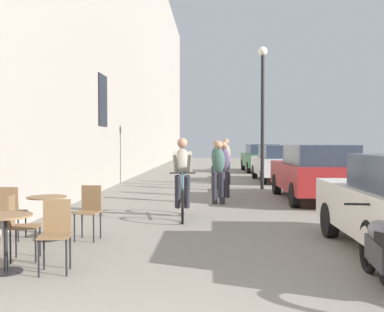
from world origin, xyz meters
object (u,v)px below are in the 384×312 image
(cafe_chair_mid_toward_wall, at_px, (89,208))
(pedestrian_far, at_px, (216,162))
(cafe_table_mid, at_px, (47,208))
(parked_car_second, at_px, (315,172))
(street_lamp, at_px, (263,99))
(cafe_chair_mid_toward_street, at_px, (10,209))
(cafe_chair_near_toward_street, at_px, (56,230))
(cafe_chair_near_toward_wall, at_px, (20,223))
(pedestrian_mid, at_px, (224,166))
(cyclist_on_bicycle, at_px, (182,180))
(pedestrian_near, at_px, (218,168))
(parked_car_third, at_px, (278,163))
(parked_motorcycle, at_px, (384,253))
(pedestrian_furthest, at_px, (226,159))
(parked_car_fourth, at_px, (261,158))
(cafe_table_near, at_px, (6,231))

(cafe_chair_mid_toward_wall, xyz_separation_m, pedestrian_far, (2.18, 7.85, 0.43))
(cafe_table_mid, bearing_deg, parked_car_second, 43.34)
(street_lamp, bearing_deg, cafe_chair_mid_toward_street, -120.77)
(cafe_chair_near_toward_street, distance_m, cafe_chair_near_toward_wall, 0.85)
(cafe_chair_mid_toward_wall, distance_m, pedestrian_mid, 6.32)
(cafe_chair_mid_toward_street, distance_m, pedestrian_mid, 7.03)
(pedestrian_mid, bearing_deg, street_lamp, 60.60)
(cyclist_on_bicycle, xyz_separation_m, pedestrian_near, (0.80, 2.19, 0.12))
(parked_car_third, bearing_deg, street_lamp, -108.32)
(pedestrian_mid, xyz_separation_m, parked_motorcycle, (1.55, -8.24, -0.52))
(pedestrian_near, height_order, parked_car_third, pedestrian_near)
(cafe_chair_near_toward_street, bearing_deg, cafe_table_mid, 113.46)
(pedestrian_furthest, bearing_deg, parked_car_third, 31.80)
(parked_car_fourth, height_order, parked_motorcycle, parked_car_fourth)
(parked_car_second, xyz_separation_m, parked_car_third, (-0.13, 6.11, -0.03))
(parked_car_third, bearing_deg, pedestrian_furthest, -148.20)
(cyclist_on_bicycle, height_order, pedestrian_mid, cyclist_on_bicycle)
(cafe_table_near, bearing_deg, street_lamp, 67.34)
(cafe_chair_near_toward_street, distance_m, cafe_chair_mid_toward_street, 2.19)
(parked_car_third, bearing_deg, cafe_table_mid, -115.58)
(pedestrian_far, distance_m, street_lamp, 2.72)
(cyclist_on_bicycle, bearing_deg, pedestrian_far, 82.21)
(cafe_table_mid, height_order, pedestrian_far, pedestrian_far)
(cafe_chair_near_toward_street, distance_m, cafe_chair_mid_toward_wall, 1.87)
(parked_motorcycle, bearing_deg, cafe_table_near, 174.07)
(street_lamp, distance_m, parked_car_third, 3.91)
(cafe_chair_near_toward_street, xyz_separation_m, pedestrian_furthest, (2.47, 11.80, 0.47))
(cafe_table_near, relative_size, street_lamp, 0.15)
(cafe_table_near, xyz_separation_m, pedestrian_mid, (2.89, 7.78, 0.40))
(pedestrian_furthest, distance_m, street_lamp, 2.93)
(cyclist_on_bicycle, distance_m, parked_car_second, 4.58)
(cyclist_on_bicycle, bearing_deg, cafe_chair_near_toward_street, -107.91)
(cafe_table_near, distance_m, cyclist_on_bicycle, 4.57)
(cafe_chair_near_toward_street, xyz_separation_m, pedestrian_mid, (2.28, 7.71, 0.41))
(cafe_table_near, height_order, parked_car_fourth, parked_car_fourth)
(cafe_chair_near_toward_wall, relative_size, cyclist_on_bicycle, 0.51)
(cafe_table_mid, bearing_deg, cafe_chair_near_toward_street, -66.54)
(cafe_chair_near_toward_wall, bearing_deg, cafe_table_near, -82.65)
(cafe_chair_mid_toward_street, distance_m, parked_car_second, 8.14)
(parked_car_fourth, bearing_deg, cafe_chair_near_toward_wall, -105.67)
(cafe_table_mid, height_order, street_lamp, street_lamp)
(cafe_chair_near_toward_wall, bearing_deg, pedestrian_furthest, 74.42)
(pedestrian_near, bearing_deg, cafe_table_mid, -122.90)
(street_lamp, xyz_separation_m, parked_car_fourth, (0.91, 9.10, -2.33))
(pedestrian_near, xyz_separation_m, pedestrian_furthest, (0.36, 5.54, 0.05))
(cafe_table_near, distance_m, pedestrian_near, 6.90)
(cafe_chair_near_toward_street, xyz_separation_m, cafe_table_mid, (-0.78, 1.79, 0.00))
(pedestrian_near, bearing_deg, pedestrian_furthest, 86.29)
(cafe_chair_mid_toward_street, bearing_deg, cyclist_on_bicycle, 41.26)
(cafe_chair_near_toward_wall, bearing_deg, parked_motorcycle, -12.98)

